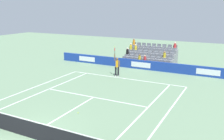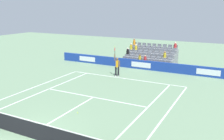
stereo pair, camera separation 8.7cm
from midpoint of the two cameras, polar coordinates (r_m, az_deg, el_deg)
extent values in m
plane|color=gray|center=(13.72, -18.63, -14.10)|extent=(80.00, 80.00, 0.00)
cube|color=white|center=(22.89, 3.09, -1.93)|extent=(10.97, 0.10, 0.01)
cube|color=white|center=(18.27, -4.10, -6.15)|extent=(8.23, 0.10, 0.01)
cube|color=white|center=(15.83, -10.24, -9.62)|extent=(0.10, 6.40, 0.01)
cube|color=white|center=(20.29, -14.78, -4.50)|extent=(0.10, 11.89, 0.01)
cube|color=white|center=(16.22, 7.68, -8.92)|extent=(0.10, 11.89, 0.01)
cube|color=white|center=(21.21, -17.54, -3.89)|extent=(0.10, 11.89, 0.01)
cube|color=white|center=(15.86, 12.40, -9.69)|extent=(0.10, 11.89, 0.01)
cube|color=white|center=(22.80, 2.98, -2.00)|extent=(0.10, 0.20, 0.01)
cube|color=#193899|center=(26.39, 6.73, 1.21)|extent=(19.84, 0.20, 0.96)
cube|color=white|center=(24.80, 21.06, -0.48)|extent=(2.12, 0.01, 0.54)
cube|color=white|center=(26.29, 6.65, 1.17)|extent=(2.12, 0.01, 0.54)
cube|color=white|center=(29.23, -5.56, 2.50)|extent=(2.12, 0.01, 0.54)
cube|color=black|center=(13.51, -18.79, -12.37)|extent=(11.77, 0.02, 0.92)
cube|color=white|center=(13.31, -18.95, -10.51)|extent=(11.77, 0.04, 0.04)
cylinder|color=black|center=(23.51, 1.56, -0.36)|extent=(0.16, 0.16, 0.90)
cylinder|color=black|center=(23.54, 0.98, -0.34)|extent=(0.16, 0.16, 0.90)
cube|color=white|center=(23.61, 1.55, -1.32)|extent=(0.20, 0.28, 0.08)
cube|color=white|center=(23.64, 0.97, -1.30)|extent=(0.20, 0.28, 0.08)
cube|color=orange|center=(23.35, 1.28, 1.44)|extent=(0.33, 0.41, 0.60)
sphere|color=brown|center=(23.25, 1.28, 2.54)|extent=(0.24, 0.24, 0.24)
cylinder|color=brown|center=(23.25, 0.75, 2.92)|extent=(0.09, 0.09, 0.62)
cylinder|color=brown|center=(23.27, 1.80, 1.44)|extent=(0.09, 0.09, 0.56)
cylinder|color=black|center=(23.17, 0.75, 4.01)|extent=(0.04, 0.04, 0.28)
torus|color=red|center=(23.12, 0.75, 4.69)|extent=(0.13, 0.30, 0.31)
sphere|color=#D1E533|center=(23.07, 0.75, 5.38)|extent=(0.07, 0.07, 0.07)
cube|color=gray|center=(27.43, 7.52, 1.11)|extent=(5.58, 0.95, 0.42)
cube|color=slate|center=(26.65, 12.55, 1.19)|extent=(0.48, 0.44, 0.20)
cube|color=slate|center=(26.78, 12.69, 1.79)|extent=(0.48, 0.04, 0.30)
cube|color=slate|center=(26.81, 11.27, 1.33)|extent=(0.48, 0.44, 0.20)
cube|color=slate|center=(26.94, 11.42, 1.93)|extent=(0.48, 0.04, 0.30)
cube|color=slate|center=(26.98, 10.01, 1.47)|extent=(0.48, 0.44, 0.20)
cube|color=slate|center=(27.11, 10.16, 2.07)|extent=(0.48, 0.04, 0.30)
cube|color=slate|center=(27.16, 8.77, 1.61)|extent=(0.48, 0.44, 0.20)
cube|color=slate|center=(27.30, 8.92, 2.20)|extent=(0.48, 0.04, 0.30)
cube|color=slate|center=(27.36, 7.54, 1.74)|extent=(0.48, 0.44, 0.20)
cube|color=slate|center=(27.50, 7.70, 2.33)|extent=(0.48, 0.04, 0.30)
cube|color=slate|center=(27.57, 6.33, 1.87)|extent=(0.48, 0.44, 0.20)
cube|color=slate|center=(27.71, 6.49, 2.45)|extent=(0.48, 0.04, 0.30)
cube|color=slate|center=(27.80, 5.14, 2.00)|extent=(0.48, 0.44, 0.20)
cube|color=slate|center=(27.93, 5.31, 2.58)|extent=(0.48, 0.04, 0.30)
cube|color=slate|center=(28.03, 3.97, 2.12)|extent=(0.48, 0.44, 0.20)
cube|color=slate|center=(28.16, 4.14, 2.70)|extent=(0.48, 0.04, 0.30)
cube|color=slate|center=(28.28, 2.81, 2.25)|extent=(0.48, 0.44, 0.20)
cube|color=slate|center=(28.41, 2.99, 2.81)|extent=(0.48, 0.04, 0.30)
cube|color=gray|center=(28.26, 8.20, 1.90)|extent=(5.58, 0.95, 0.84)
cube|color=slate|center=(27.46, 13.12, 2.43)|extent=(0.48, 0.44, 0.20)
cube|color=slate|center=(27.60, 13.25, 3.01)|extent=(0.48, 0.04, 0.30)
cube|color=slate|center=(27.62, 11.87, 2.56)|extent=(0.48, 0.44, 0.20)
cube|color=slate|center=(27.76, 12.01, 3.14)|extent=(0.48, 0.04, 0.30)
cube|color=slate|center=(27.78, 10.65, 2.69)|extent=(0.48, 0.44, 0.20)
cube|color=slate|center=(27.92, 10.79, 3.26)|extent=(0.48, 0.04, 0.30)
cube|color=slate|center=(27.96, 9.43, 2.82)|extent=(0.48, 0.44, 0.20)
cube|color=slate|center=(28.10, 9.58, 3.38)|extent=(0.48, 0.04, 0.30)
cube|color=slate|center=(28.16, 8.23, 2.94)|extent=(0.48, 0.44, 0.20)
cube|color=slate|center=(28.30, 8.39, 3.50)|extent=(0.48, 0.04, 0.30)
cube|color=slate|center=(28.36, 7.05, 3.06)|extent=(0.48, 0.44, 0.20)
cube|color=slate|center=(28.50, 7.21, 3.62)|extent=(0.48, 0.04, 0.30)
cube|color=slate|center=(28.58, 5.89, 3.17)|extent=(0.48, 0.44, 0.20)
cube|color=slate|center=(28.72, 6.05, 3.73)|extent=(0.48, 0.04, 0.30)
cube|color=slate|center=(28.81, 4.74, 3.29)|extent=(0.48, 0.44, 0.20)
cube|color=slate|center=(28.94, 4.90, 3.84)|extent=(0.48, 0.04, 0.30)
cube|color=slate|center=(29.05, 3.61, 3.40)|extent=(0.48, 0.44, 0.20)
cube|color=slate|center=(29.18, 3.78, 3.94)|extent=(0.48, 0.04, 0.30)
cube|color=gray|center=(29.10, 8.83, 2.65)|extent=(5.58, 0.95, 1.26)
cube|color=slate|center=(28.29, 13.65, 3.60)|extent=(0.48, 0.44, 0.20)
cube|color=slate|center=(28.44, 13.78, 4.16)|extent=(0.48, 0.04, 0.30)
cube|color=slate|center=(28.44, 12.44, 3.72)|extent=(0.48, 0.44, 0.20)
cube|color=slate|center=(28.59, 12.58, 4.28)|extent=(0.48, 0.04, 0.30)
cube|color=slate|center=(28.60, 11.24, 3.84)|extent=(0.48, 0.44, 0.20)
cube|color=slate|center=(28.75, 11.38, 4.39)|extent=(0.48, 0.04, 0.30)
cube|color=slate|center=(28.78, 10.06, 3.96)|extent=(0.48, 0.44, 0.20)
cube|color=slate|center=(28.92, 10.20, 4.50)|extent=(0.48, 0.04, 0.30)
cube|color=slate|center=(28.96, 8.89, 4.07)|extent=(0.48, 0.44, 0.20)
cube|color=slate|center=(29.11, 9.03, 4.61)|extent=(0.48, 0.04, 0.30)
cube|color=slate|center=(29.16, 7.73, 4.18)|extent=(0.48, 0.44, 0.20)
cube|color=slate|center=(29.31, 7.88, 4.72)|extent=(0.48, 0.04, 0.30)
cube|color=slate|center=(29.38, 6.59, 4.28)|extent=(0.48, 0.44, 0.20)
cube|color=slate|center=(29.52, 6.75, 4.82)|extent=(0.48, 0.04, 0.30)
cube|color=slate|center=(29.60, 5.47, 4.39)|extent=(0.48, 0.44, 0.20)
cube|color=slate|center=(29.74, 5.63, 4.92)|extent=(0.48, 0.04, 0.30)
cube|color=slate|center=(29.83, 4.37, 4.49)|extent=(0.48, 0.44, 0.20)
cube|color=slate|center=(29.97, 4.53, 5.01)|extent=(0.48, 0.04, 0.30)
cube|color=gray|center=(29.95, 9.44, 3.36)|extent=(5.58, 0.95, 1.68)
cube|color=slate|center=(29.13, 14.16, 4.71)|extent=(0.48, 0.44, 0.20)
cube|color=slate|center=(29.29, 14.28, 5.24)|extent=(0.48, 0.04, 0.30)
cube|color=slate|center=(29.28, 12.98, 4.82)|extent=(0.48, 0.44, 0.20)
cube|color=slate|center=(29.43, 13.11, 5.35)|extent=(0.48, 0.04, 0.30)
cube|color=slate|center=(29.44, 11.81, 4.93)|extent=(0.48, 0.44, 0.20)
cube|color=slate|center=(29.59, 11.94, 5.46)|extent=(0.48, 0.04, 0.30)
cube|color=slate|center=(29.61, 10.65, 5.04)|extent=(0.48, 0.44, 0.20)
cube|color=slate|center=(29.76, 10.79, 5.56)|extent=(0.48, 0.04, 0.30)
cube|color=slate|center=(29.79, 9.51, 5.14)|extent=(0.48, 0.44, 0.20)
cube|color=slate|center=(29.94, 9.65, 5.66)|extent=(0.48, 0.04, 0.30)
cube|color=slate|center=(29.98, 8.38, 5.24)|extent=(0.48, 0.44, 0.20)
cube|color=slate|center=(30.13, 8.53, 5.76)|extent=(0.48, 0.04, 0.30)
cube|color=slate|center=(30.19, 7.27, 5.34)|extent=(0.48, 0.44, 0.20)
cube|color=slate|center=(30.34, 7.41, 5.85)|extent=(0.48, 0.04, 0.30)
cube|color=slate|center=(30.40, 6.17, 5.43)|extent=(0.48, 0.44, 0.20)
cube|color=slate|center=(30.55, 6.32, 5.94)|extent=(0.48, 0.04, 0.30)
cube|color=slate|center=(30.63, 5.08, 5.52)|extent=(0.48, 0.44, 0.20)
cube|color=slate|center=(30.78, 5.24, 6.03)|extent=(0.48, 0.04, 0.30)
cylinder|color=yellow|center=(27.55, 6.39, 2.62)|extent=(0.28, 0.28, 0.52)
sphere|color=brown|center=(27.48, 6.41, 3.36)|extent=(0.20, 0.20, 0.20)
cylinder|color=black|center=(29.03, 3.66, 4.14)|extent=(0.28, 0.28, 0.54)
sphere|color=beige|center=(28.96, 3.67, 4.86)|extent=(0.20, 0.20, 0.20)
cylinder|color=orange|center=(30.62, 5.13, 6.21)|extent=(0.28, 0.28, 0.54)
sphere|color=#9E7251|center=(30.58, 5.15, 6.90)|extent=(0.20, 0.20, 0.20)
cylinder|color=yellow|center=(29.59, 5.52, 5.03)|extent=(0.28, 0.28, 0.46)
sphere|color=beige|center=(29.54, 5.54, 5.66)|extent=(0.20, 0.20, 0.20)
cylinder|color=yellow|center=(27.60, 11.94, 3.28)|extent=(0.28, 0.28, 0.49)
sphere|color=#9E7251|center=(27.54, 11.98, 3.99)|extent=(0.20, 0.20, 0.20)
cylinder|color=red|center=(29.13, 14.22, 5.35)|extent=(0.28, 0.28, 0.45)
sphere|color=beige|center=(29.09, 14.26, 5.97)|extent=(0.20, 0.20, 0.20)
cylinder|color=yellow|center=(29.82, 4.42, 5.18)|extent=(0.28, 0.28, 0.52)
sphere|color=beige|center=(29.77, 4.43, 5.86)|extent=(0.20, 0.20, 0.20)
cylinder|color=red|center=(27.34, 7.60, 2.47)|extent=(0.28, 0.28, 0.50)
sphere|color=#D3A884|center=(27.27, 7.62, 3.19)|extent=(0.20, 0.20, 0.20)
sphere|color=#D1E533|center=(15.73, -7.64, -9.56)|extent=(0.07, 0.07, 0.07)
camera|label=1|loc=(0.04, -89.88, 0.03)|focal=40.39mm
camera|label=2|loc=(0.04, 90.12, -0.03)|focal=40.39mm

